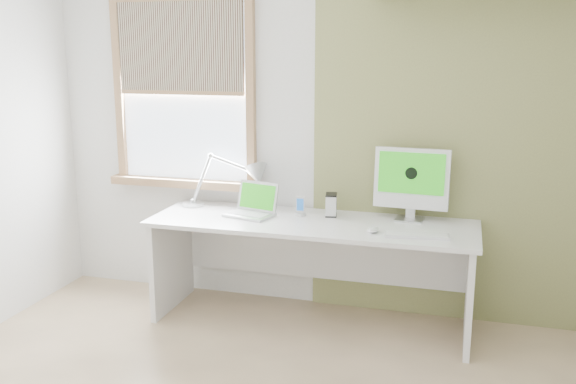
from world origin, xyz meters
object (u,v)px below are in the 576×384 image
(imac, at_px, (412,180))
(desk, at_px, (313,246))
(external_drive, at_px, (331,205))
(desk_lamp, at_px, (245,179))
(laptop, at_px, (253,207))

(imac, bearing_deg, desk, -165.36)
(external_drive, bearing_deg, desk, -128.91)
(imac, bearing_deg, desk_lamp, 177.61)
(desk, relative_size, imac, 4.37)
(desk, distance_m, laptop, 0.50)
(laptop, bearing_deg, desk, 0.73)
(external_drive, relative_size, imac, 0.31)
(desk, relative_size, desk_lamp, 3.08)
(laptop, height_order, imac, imac)
(laptop, bearing_deg, external_drive, 13.08)
(desk, height_order, imac, imac)
(desk, relative_size, laptop, 5.93)
(desk, xyz_separation_m, imac, (0.63, 0.17, 0.47))
(laptop, xyz_separation_m, external_drive, (0.53, 0.12, 0.02))
(desk_lamp, xyz_separation_m, external_drive, (0.67, -0.10, -0.13))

